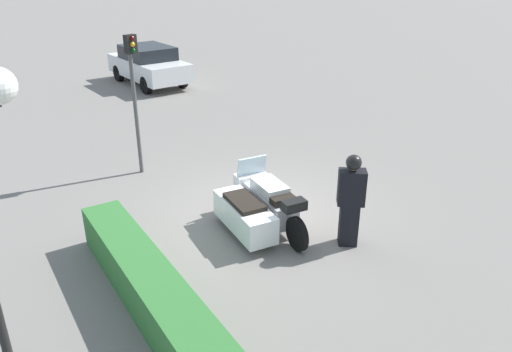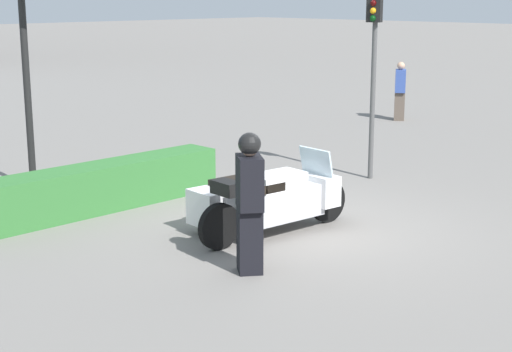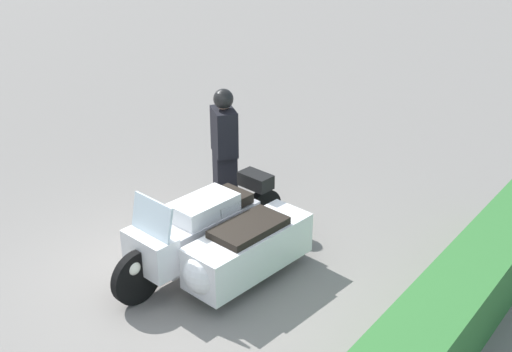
% 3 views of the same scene
% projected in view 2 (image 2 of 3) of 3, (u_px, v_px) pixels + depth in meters
% --- Properties ---
extents(ground_plane, '(160.00, 160.00, 0.00)m').
position_uv_depth(ground_plane, '(306.00, 227.00, 11.39)').
color(ground_plane, slate).
extents(police_motorcycle, '(2.65, 1.36, 1.15)m').
position_uv_depth(police_motorcycle, '(265.00, 198.00, 11.18)').
color(police_motorcycle, black).
rests_on(police_motorcycle, ground).
extents(officer_rider, '(0.51, 0.55, 1.72)m').
position_uv_depth(officer_rider, '(250.00, 200.00, 9.36)').
color(officer_rider, black).
rests_on(officer_rider, ground).
extents(hedge_bush_curbside, '(4.50, 0.65, 0.72)m').
position_uv_depth(hedge_bush_curbside, '(95.00, 188.00, 12.18)').
color(hedge_bush_curbside, '#337033').
rests_on(hedge_bush_curbside, ground).
extents(twin_lamp_post, '(0.42, 1.51, 3.72)m').
position_uv_depth(twin_lamp_post, '(22.00, 9.00, 12.93)').
color(twin_lamp_post, black).
rests_on(twin_lamp_post, ground).
extents(traffic_light_near, '(0.23, 0.29, 3.23)m').
position_uv_depth(traffic_light_near, '(373.00, 62.00, 13.94)').
color(traffic_light_near, '#4C4C4C').
rests_on(traffic_light_near, ground).
extents(pedestrian_bystander, '(0.52, 0.48, 1.57)m').
position_uv_depth(pedestrian_bystander, '(400.00, 91.00, 20.99)').
color(pedestrian_bystander, brown).
rests_on(pedestrian_bystander, ground).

